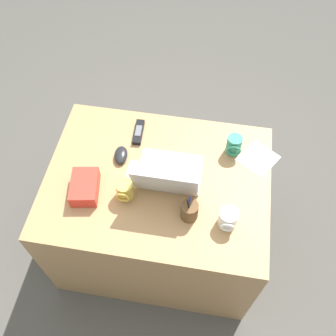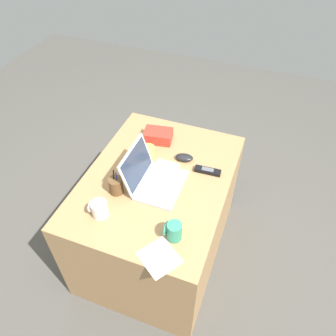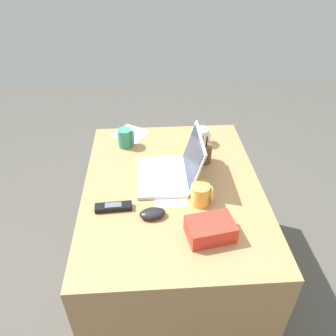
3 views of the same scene
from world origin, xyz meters
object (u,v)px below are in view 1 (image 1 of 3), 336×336
Objects in this scene: coffee_mug_spare at (234,145)px; pen_holder at (189,211)px; cordless_phone at (139,132)px; computer_mouse at (121,155)px; laptop at (168,175)px; coffee_mug_white at (228,219)px; snack_bag at (85,187)px; coffee_mug_tall at (125,190)px.

coffee_mug_spare is 0.66× the size of pen_holder.
pen_holder reaches higher than cordless_phone.
coffee_mug_spare reaches higher than computer_mouse.
coffee_mug_white is (-0.30, 0.18, -0.00)m from laptop.
computer_mouse is (0.26, -0.10, -0.03)m from laptop.
snack_bag is (0.38, 0.12, -0.01)m from laptop.
laptop is at bearing 127.47° from cordless_phone.
cordless_phone is (0.50, -0.45, -0.03)m from coffee_mug_white.
coffee_mug_white is at bearing 138.37° from cordless_phone.
laptop is at bearing -54.07° from pen_holder.
snack_bag reaches higher than cordless_phone.
laptop is 0.35m from coffee_mug_white.
snack_bag is (0.68, -0.06, -0.01)m from coffee_mug_white.
computer_mouse is 0.70× the size of pen_holder.
cordless_phone is 0.55m from pen_holder.
cordless_phone is at bearing -41.63° from coffee_mug_white.
cordless_phone is at bearing -116.50° from computer_mouse.
coffee_mug_white is 0.49m from coffee_mug_tall.
computer_mouse is at bearing 71.25° from cordless_phone.
coffee_mug_tall is 0.61× the size of pen_holder.
laptop reaches higher than cordless_phone.
coffee_mug_tall is 0.53× the size of snack_bag.
laptop is 1.99× the size of pen_holder.
laptop is 0.28m from computer_mouse.
pen_holder reaches higher than snack_bag.
coffee_mug_spare is (-0.56, -0.13, 0.03)m from computer_mouse.
coffee_mug_spare is at bearing -144.67° from coffee_mug_tall.
laptop is 2.84× the size of computer_mouse.
computer_mouse is at bearing 13.08° from coffee_mug_spare.
coffee_mug_spare reaches higher than snack_bag.
laptop reaches higher than coffee_mug_spare.
coffee_mug_spare reaches higher than coffee_mug_white.
coffee_mug_tall is 0.92× the size of coffee_mug_spare.
pen_holder is (-0.13, 0.17, 0.00)m from laptop.
computer_mouse is 0.69× the size of cordless_phone.
laptop reaches higher than pen_holder.
pen_holder is (-0.39, 0.27, 0.03)m from computer_mouse.
coffee_mug_tall is (0.19, 0.11, 0.00)m from laptop.
laptop is 1.95× the size of cordless_phone.
coffee_mug_tall is 0.60× the size of cordless_phone.
coffee_mug_white is 0.17m from pen_holder.
coffee_mug_spare is 0.65× the size of cordless_phone.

